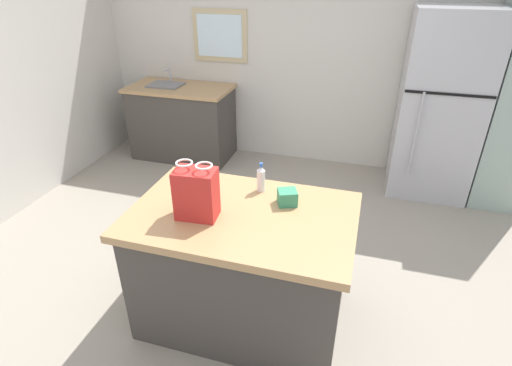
{
  "coord_description": "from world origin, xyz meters",
  "views": [
    {
      "loc": [
        0.71,
        -2.31,
        2.22
      ],
      "look_at": [
        0.04,
        -0.04,
        0.93
      ],
      "focal_mm": 28.04,
      "sensor_mm": 36.0,
      "label": 1
    }
  ],
  "objects_px": {
    "refrigerator": "(440,106)",
    "small_box": "(287,197)",
    "kitchen_island": "(243,267)",
    "bottle": "(261,179)",
    "shopping_bag": "(196,193)"
  },
  "relations": [
    {
      "from": "small_box",
      "to": "bottle",
      "type": "distance_m",
      "value": 0.24
    },
    {
      "from": "refrigerator",
      "to": "shopping_bag",
      "type": "height_order",
      "value": "refrigerator"
    },
    {
      "from": "refrigerator",
      "to": "bottle",
      "type": "xyz_separation_m",
      "value": [
        -1.31,
        -2.07,
        0.02
      ]
    },
    {
      "from": "refrigerator",
      "to": "small_box",
      "type": "bearing_deg",
      "value": -116.9
    },
    {
      "from": "refrigerator",
      "to": "shopping_bag",
      "type": "relative_size",
      "value": 5.31
    },
    {
      "from": "kitchen_island",
      "to": "small_box",
      "type": "relative_size",
      "value": 11.88
    },
    {
      "from": "small_box",
      "to": "shopping_bag",
      "type": "bearing_deg",
      "value": -149.27
    },
    {
      "from": "shopping_bag",
      "to": "small_box",
      "type": "xyz_separation_m",
      "value": [
        0.49,
        0.29,
        -0.11
      ]
    },
    {
      "from": "refrigerator",
      "to": "small_box",
      "type": "distance_m",
      "value": 2.45
    },
    {
      "from": "shopping_bag",
      "to": "kitchen_island",
      "type": "bearing_deg",
      "value": 24.42
    },
    {
      "from": "kitchen_island",
      "to": "bottle",
      "type": "relative_size",
      "value": 6.74
    },
    {
      "from": "kitchen_island",
      "to": "refrigerator",
      "type": "relative_size",
      "value": 0.74
    },
    {
      "from": "refrigerator",
      "to": "small_box",
      "type": "height_order",
      "value": "refrigerator"
    },
    {
      "from": "refrigerator",
      "to": "shopping_bag",
      "type": "distance_m",
      "value": 2.94
    },
    {
      "from": "kitchen_island",
      "to": "small_box",
      "type": "bearing_deg",
      "value": 36.37
    }
  ]
}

